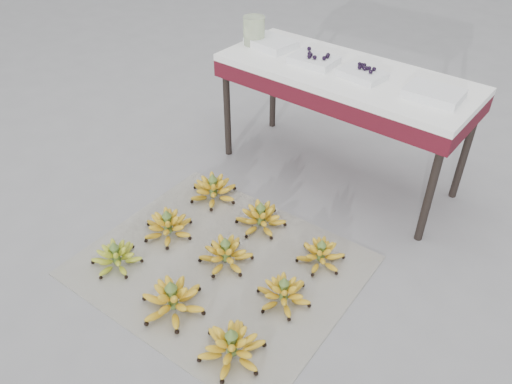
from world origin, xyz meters
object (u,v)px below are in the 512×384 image
Objects in this scene: newspaper_mat at (220,265)px; bunch_front_left at (116,257)px; bunch_mid_right at (284,293)px; bunch_back_center at (261,218)px; tray_far_right at (434,93)px; vendor_table at (344,83)px; glass_jar at (254,31)px; bunch_front_right at (232,347)px; bunch_mid_center at (226,254)px; bunch_back_left at (213,190)px; bunch_back_right at (321,254)px; tray_right at (362,74)px; bunch_front_center at (173,300)px; tray_far_left at (271,43)px; tray_left at (314,60)px; bunch_mid_left at (168,226)px.

bunch_front_left reaches higher than newspaper_mat.
bunch_front_left is at bearing -154.99° from bunch_mid_right.
newspaper_mat is 4.42× the size of bunch_front_left.
bunch_back_center is 1.05m from tray_far_right.
vendor_table reaches higher than bunch_mid_right.
tray_far_right is at bearing 45.67° from bunch_back_center.
bunch_mid_right is (0.76, 0.32, 0.00)m from bunch_front_left.
glass_jar is (-0.97, 0.99, 0.69)m from bunch_mid_right.
bunch_mid_right is (-0.01, 0.36, -0.01)m from bunch_front_right.
bunch_mid_center is (0.40, 0.34, 0.00)m from bunch_front_left.
bunch_back_right is (0.75, -0.05, -0.01)m from bunch_back_left.
tray_right is (0.52, 1.30, 0.63)m from bunch_front_left.
bunch_front_center is (0.41, -0.02, 0.01)m from bunch_front_left.
tray_far_right is at bearing 84.42° from bunch_mid_right.
glass_jar reaches higher than bunch_front_left.
vendor_table reaches higher than bunch_front_left.
bunch_front_center reaches higher than bunch_front_right.
newspaper_mat is 0.50m from bunch_front_left.
tray_right is at bearing -4.10° from tray_far_left.
bunch_back_right is at bearing 28.17° from bunch_front_left.
bunch_mid_center is at bearing -57.96° from glass_jar.
bunch_mid_center is 1.34m from glass_jar.
bunch_mid_right is at bearing -16.50° from bunch_back_left.
tray_far_left is at bearing 175.90° from tray_right.
bunch_mid_center is 1.05× the size of bunch_back_left.
bunch_back_right is at bearing -51.30° from tray_left.
tray_far_left is at bearing 177.95° from tray_far_right.
bunch_mid_left is 0.73m from bunch_mid_right.
glass_jar is at bearing 161.54° from bunch_back_right.
bunch_mid_left is (0.03, 0.31, 0.00)m from bunch_front_left.
bunch_front_right reaches higher than bunch_mid_right.
tray_far_left is 1.82× the size of glass_jar.
bunch_back_center is at bearing -55.63° from tray_far_left.
glass_jar reaches higher than bunch_front_center.
bunch_back_left reaches higher than bunch_mid_right.
bunch_front_center reaches higher than bunch_back_right.
tray_left is 0.92× the size of tray_far_right.
bunch_front_center is 1.48× the size of tray_left.
tray_far_left is 1.15× the size of tray_left.
bunch_back_center is (0.36, -0.02, -0.00)m from bunch_back_left.
bunch_back_right is at bearing 41.44° from bunch_front_center.
bunch_mid_right is (0.73, 0.01, -0.00)m from bunch_mid_left.
bunch_back_left is at bearing -80.67° from tray_far_left.
vendor_table is at bearing 81.46° from bunch_back_center.
bunch_front_right is at bearing -57.74° from tray_far_left.
bunch_mid_right is at bearing -76.14° from tray_right.
tray_far_left reaches higher than bunch_back_right.
bunch_front_right is at bearing -64.22° from bunch_mid_center.
bunch_front_left is 1.13× the size of tray_left.
tray_right is (-0.24, 0.98, 0.63)m from bunch_mid_right.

